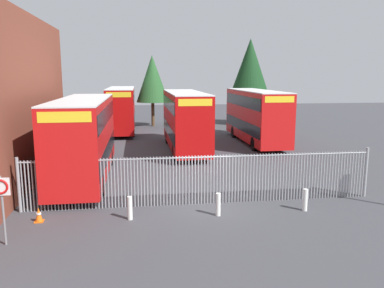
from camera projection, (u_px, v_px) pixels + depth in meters
The scene contains 13 objects.
ground_plane at pixel (183, 164), 25.08m from camera, with size 100.00×100.00×0.00m, color #3D3D42.
palisade_fence at pixel (203, 178), 17.07m from camera, with size 15.66×0.14×2.35m.
double_decker_bus_near_gate at pixel (84, 135), 21.08m from camera, with size 2.54×10.81×4.42m.
double_decker_bus_behind_fence_left at pixel (185, 118), 29.34m from camera, with size 2.54×10.81×4.42m.
double_decker_bus_behind_fence_right at pixel (256, 114), 32.35m from camera, with size 2.54×10.81×4.42m.
double_decker_bus_far_back at pixel (122, 108), 38.70m from camera, with size 2.54×10.81×4.42m.
bollard_near_left at pixel (130, 208), 15.30m from camera, with size 0.20×0.20×0.95m, color silver.
bollard_center_front at pixel (218, 204), 15.72m from camera, with size 0.20×0.20×0.95m, color silver.
bollard_near_right at pixel (305, 200), 16.30m from camera, with size 0.20×0.20×0.95m, color silver.
traffic_cone_by_gate at pixel (39, 215), 15.08m from camera, with size 0.34×0.34×0.59m.
speed_limit_sign_post at pixel (1, 195), 12.75m from camera, with size 0.60×0.14×2.40m.
tree_tall_back at pixel (152, 79), 42.56m from camera, with size 3.58×3.58×7.82m.
tree_short_side at pixel (250, 71), 44.35m from camera, with size 5.05×5.05×9.78m.
Camera 1 is at (-2.84, -16.31, 5.68)m, focal length 36.14 mm.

